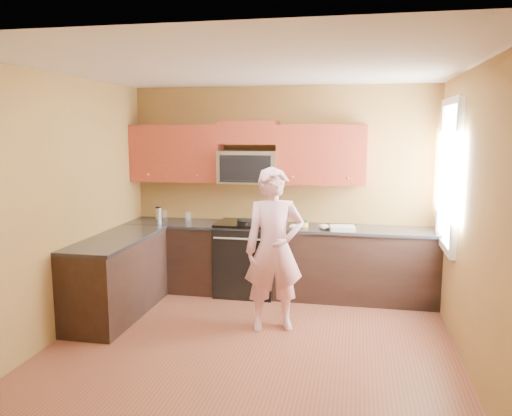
% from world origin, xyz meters
% --- Properties ---
extents(floor, '(4.00, 4.00, 0.00)m').
position_xyz_m(floor, '(0.00, 0.00, 0.00)').
color(floor, brown).
rests_on(floor, ground).
extents(ceiling, '(4.00, 4.00, 0.00)m').
position_xyz_m(ceiling, '(0.00, 0.00, 2.70)').
color(ceiling, white).
rests_on(ceiling, ground).
extents(wall_back, '(4.00, 0.00, 4.00)m').
position_xyz_m(wall_back, '(0.00, 2.00, 1.35)').
color(wall_back, brown).
rests_on(wall_back, ground).
extents(wall_front, '(4.00, 0.00, 4.00)m').
position_xyz_m(wall_front, '(0.00, -2.00, 1.35)').
color(wall_front, brown).
rests_on(wall_front, ground).
extents(wall_left, '(0.00, 4.00, 4.00)m').
position_xyz_m(wall_left, '(-2.00, 0.00, 1.35)').
color(wall_left, brown).
rests_on(wall_left, ground).
extents(wall_right, '(0.00, 4.00, 4.00)m').
position_xyz_m(wall_right, '(2.00, 0.00, 1.35)').
color(wall_right, brown).
rests_on(wall_right, ground).
extents(cabinet_back_run, '(4.00, 0.60, 0.88)m').
position_xyz_m(cabinet_back_run, '(0.00, 1.70, 0.44)').
color(cabinet_back_run, black).
rests_on(cabinet_back_run, floor).
extents(cabinet_left_run, '(0.60, 1.60, 0.88)m').
position_xyz_m(cabinet_left_run, '(-1.70, 0.60, 0.44)').
color(cabinet_left_run, black).
rests_on(cabinet_left_run, floor).
extents(countertop_back, '(4.00, 0.62, 0.04)m').
position_xyz_m(countertop_back, '(0.00, 1.69, 0.90)').
color(countertop_back, black).
rests_on(countertop_back, cabinet_back_run).
extents(countertop_left, '(0.62, 1.60, 0.04)m').
position_xyz_m(countertop_left, '(-1.69, 0.60, 0.90)').
color(countertop_left, black).
rests_on(countertop_left, cabinet_left_run).
extents(stove, '(0.76, 0.65, 0.95)m').
position_xyz_m(stove, '(-0.40, 1.68, 0.47)').
color(stove, black).
rests_on(stove, floor).
extents(microwave, '(0.76, 0.40, 0.42)m').
position_xyz_m(microwave, '(-0.40, 1.80, 1.45)').
color(microwave, silver).
rests_on(microwave, wall_back).
extents(upper_cab_left, '(1.22, 0.33, 0.75)m').
position_xyz_m(upper_cab_left, '(-1.39, 1.83, 1.45)').
color(upper_cab_left, maroon).
rests_on(upper_cab_left, wall_back).
extents(upper_cab_right, '(1.12, 0.33, 0.75)m').
position_xyz_m(upper_cab_right, '(0.54, 1.83, 1.45)').
color(upper_cab_right, maroon).
rests_on(upper_cab_right, wall_back).
extents(upper_cab_over_mw, '(0.76, 0.33, 0.30)m').
position_xyz_m(upper_cab_over_mw, '(-0.40, 1.83, 2.10)').
color(upper_cab_over_mw, maroon).
rests_on(upper_cab_over_mw, wall_back).
extents(window, '(0.06, 1.06, 1.66)m').
position_xyz_m(window, '(1.98, 1.20, 1.65)').
color(window, white).
rests_on(window, wall_right).
extents(woman, '(0.74, 0.60, 1.75)m').
position_xyz_m(woman, '(0.15, 0.56, 0.87)').
color(woman, pink).
rests_on(woman, floor).
extents(frying_pan, '(0.36, 0.53, 0.06)m').
position_xyz_m(frying_pan, '(-0.35, 1.51, 0.95)').
color(frying_pan, black).
rests_on(frying_pan, stove).
extents(butter_tub, '(0.15, 0.15, 0.09)m').
position_xyz_m(butter_tub, '(0.34, 1.68, 0.92)').
color(butter_tub, '#F9B541').
rests_on(butter_tub, countertop_back).
extents(toast_slice, '(0.14, 0.14, 0.01)m').
position_xyz_m(toast_slice, '(0.62, 1.61, 0.93)').
color(toast_slice, '#B27F47').
rests_on(toast_slice, countertop_back).
extents(napkin_a, '(0.13, 0.14, 0.06)m').
position_xyz_m(napkin_a, '(0.24, 1.50, 0.95)').
color(napkin_a, silver).
rests_on(napkin_a, countertop_back).
extents(napkin_b, '(0.13, 0.14, 0.07)m').
position_xyz_m(napkin_b, '(0.61, 1.54, 0.95)').
color(napkin_b, silver).
rests_on(napkin_b, countertop_back).
extents(dish_towel, '(0.33, 0.27, 0.05)m').
position_xyz_m(dish_towel, '(0.83, 1.55, 0.95)').
color(dish_towel, white).
rests_on(dish_towel, countertop_back).
extents(travel_mug, '(0.09, 0.09, 0.18)m').
position_xyz_m(travel_mug, '(-1.67, 1.83, 0.92)').
color(travel_mug, silver).
rests_on(travel_mug, countertop_back).
extents(glass_a, '(0.07, 0.07, 0.12)m').
position_xyz_m(glass_a, '(-1.61, 1.91, 0.98)').
color(glass_a, silver).
rests_on(glass_a, countertop_back).
extents(glass_b, '(0.08, 0.08, 0.12)m').
position_xyz_m(glass_b, '(-1.24, 1.79, 0.98)').
color(glass_b, silver).
rests_on(glass_b, countertop_back).
extents(glass_c, '(0.09, 0.09, 0.12)m').
position_xyz_m(glass_c, '(-1.23, 1.81, 0.98)').
color(glass_c, silver).
rests_on(glass_c, countertop_back).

